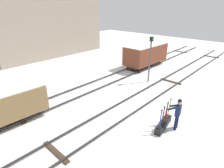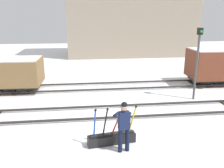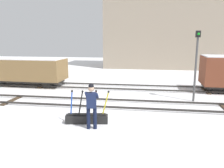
# 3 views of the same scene
# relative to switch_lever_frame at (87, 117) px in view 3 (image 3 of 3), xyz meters

# --- Properties ---
(ground_plane) EXTENTS (60.00, 60.00, 0.00)m
(ground_plane) POSITION_rel_switch_lever_frame_xyz_m (0.68, 2.74, -0.25)
(ground_plane) COLOR white
(track_main_line) EXTENTS (44.00, 1.94, 0.18)m
(track_main_line) POSITION_rel_switch_lever_frame_xyz_m (0.68, 2.74, -0.14)
(track_main_line) COLOR #2D2B28
(track_main_line) RESTS_ON ground_plane
(track_siding_near) EXTENTS (44.00, 1.94, 0.18)m
(track_siding_near) POSITION_rel_switch_lever_frame_xyz_m (0.68, 7.02, -0.14)
(track_siding_near) COLOR #2D2B28
(track_siding_near) RESTS_ON ground_plane
(switch_lever_frame) EXTENTS (1.89, 0.63, 1.45)m
(switch_lever_frame) POSITION_rel_switch_lever_frame_xyz_m (0.00, 0.00, 0.00)
(switch_lever_frame) COLOR black
(switch_lever_frame) RESTS_ON ground_plane
(rail_worker) EXTENTS (0.61, 0.73, 1.86)m
(rail_worker) POSITION_rel_switch_lever_frame_xyz_m (0.35, -0.55, 0.81)
(rail_worker) COLOR #111831
(rail_worker) RESTS_ON ground_plane
(signal_post) EXTENTS (0.24, 0.32, 3.98)m
(signal_post) POSITION_rel_switch_lever_frame_xyz_m (5.20, 4.27, 2.17)
(signal_post) COLOR #4C4C4C
(signal_post) RESTS_ON ground_plane
(apartment_building) EXTENTS (14.76, 5.73, 10.66)m
(apartment_building) POSITION_rel_switch_lever_frame_xyz_m (4.63, 20.24, 5.08)
(apartment_building) COLOR gray
(apartment_building) RESTS_ON ground_plane
(freight_car_far_end) EXTENTS (6.40, 2.39, 2.09)m
(freight_car_far_end) POSITION_rel_switch_lever_frame_xyz_m (-6.79, 7.02, 0.97)
(freight_car_far_end) COLOR #2D2B28
(freight_car_far_end) RESTS_ON ground_plane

